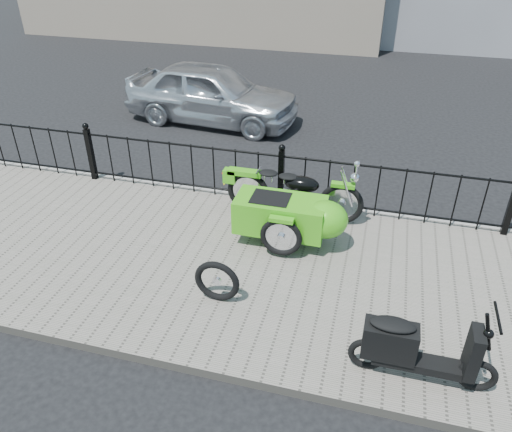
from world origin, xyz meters
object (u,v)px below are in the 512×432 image
(spare_tire, at_px, (217,281))
(sedan_car, at_px, (212,93))
(scooter, at_px, (413,349))
(motorcycle_sidecar, at_px, (294,211))

(spare_tire, bearing_deg, sedan_car, 109.90)
(scooter, bearing_deg, sedan_car, 124.03)
(motorcycle_sidecar, bearing_deg, sedan_car, 122.37)
(scooter, bearing_deg, motorcycle_sidecar, 127.21)
(motorcycle_sidecar, xyz_separation_m, scooter, (1.70, -2.24, -0.08))
(motorcycle_sidecar, height_order, spare_tire, motorcycle_sidecar)
(spare_tire, height_order, sedan_car, sedan_car)
(sedan_car, bearing_deg, spare_tire, -154.79)
(scooter, distance_m, sedan_car, 8.18)
(motorcycle_sidecar, bearing_deg, spare_tire, -111.86)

